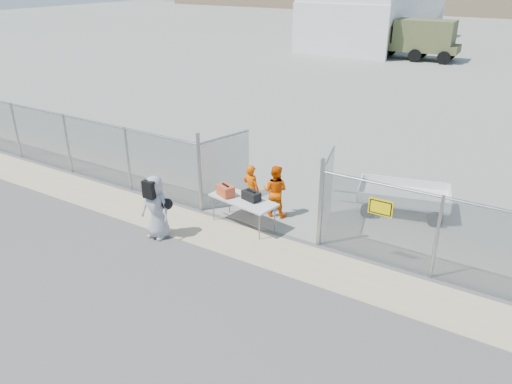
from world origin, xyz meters
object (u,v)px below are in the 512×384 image
Objects in this scene: security_worker_left at (251,189)px; utility_trailer at (403,199)px; security_worker_right at (275,191)px; visitor at (156,207)px; folding_table at (243,212)px.

utility_trailer is (3.91, 2.55, -0.36)m from security_worker_left.
visitor is at bearing 43.24° from security_worker_right.
visitor reaches higher than utility_trailer.
security_worker_left reaches higher than folding_table.
folding_table is at bearing -151.58° from utility_trailer.
visitor is (-1.68, -1.80, 0.48)m from folding_table.
security_worker_right reaches higher than utility_trailer.
visitor is at bearing -150.16° from utility_trailer.
visitor reaches higher than folding_table.
visitor is (-1.43, -2.63, 0.13)m from security_worker_left.
security_worker_left reaches higher than utility_trailer.
visitor reaches higher than security_worker_right.
folding_table is 0.94m from security_worker_left.
folding_table reaches higher than utility_trailer.
folding_table is 1.21m from security_worker_right.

